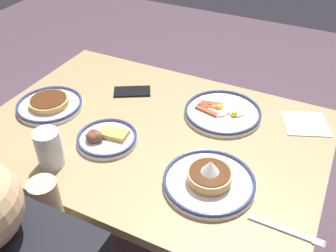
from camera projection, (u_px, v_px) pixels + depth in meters
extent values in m
cube|color=#957C52|center=(152.00, 134.00, 1.33)|extent=(1.16, 0.81, 0.03)
cylinder|color=olive|center=(291.00, 193.00, 1.60)|extent=(0.07, 0.07, 0.71)
cylinder|color=olive|center=(99.00, 131.00, 1.94)|extent=(0.07, 0.07, 0.71)
cylinder|color=olive|center=(10.00, 217.00, 1.50)|extent=(0.07, 0.07, 0.71)
cylinder|color=silver|center=(223.00, 113.00, 1.38)|extent=(0.28, 0.28, 0.01)
torus|color=navy|center=(223.00, 111.00, 1.38)|extent=(0.28, 0.28, 0.01)
cylinder|color=white|center=(236.00, 112.00, 1.37)|extent=(0.06, 0.06, 0.01)
sphere|color=yellow|center=(234.00, 114.00, 1.35)|extent=(0.02, 0.02, 0.02)
cylinder|color=white|center=(218.00, 111.00, 1.38)|extent=(0.07, 0.07, 0.01)
sphere|color=yellow|center=(219.00, 107.00, 1.38)|extent=(0.03, 0.03, 0.03)
cube|color=#993E1D|center=(212.00, 104.00, 1.41)|extent=(0.08, 0.04, 0.01)
cube|color=#9A3420|center=(209.00, 107.00, 1.39)|extent=(0.08, 0.02, 0.01)
cube|color=#AA4329|center=(207.00, 111.00, 1.38)|extent=(0.09, 0.04, 0.01)
cylinder|color=white|center=(50.00, 106.00, 1.42)|extent=(0.24, 0.24, 0.01)
torus|color=navy|center=(49.00, 104.00, 1.41)|extent=(0.24, 0.24, 0.01)
cylinder|color=tan|center=(49.00, 103.00, 1.41)|extent=(0.14, 0.14, 0.01)
cylinder|color=tan|center=(49.00, 101.00, 1.40)|extent=(0.15, 0.15, 0.01)
cylinder|color=#4C2814|center=(48.00, 99.00, 1.40)|extent=(0.13, 0.13, 0.00)
cylinder|color=silver|center=(107.00, 140.00, 1.26)|extent=(0.20, 0.20, 0.01)
torus|color=navy|center=(107.00, 137.00, 1.26)|extent=(0.20, 0.20, 0.01)
cube|color=gold|center=(114.00, 134.00, 1.26)|extent=(0.10, 0.07, 0.02)
ellipsoid|color=brown|center=(90.00, 137.00, 1.24)|extent=(0.04, 0.03, 0.03)
ellipsoid|color=brown|center=(94.00, 138.00, 1.24)|extent=(0.03, 0.03, 0.03)
ellipsoid|color=brown|center=(92.00, 137.00, 1.23)|extent=(0.05, 0.03, 0.03)
ellipsoid|color=brown|center=(96.00, 136.00, 1.24)|extent=(0.05, 0.04, 0.04)
ellipsoid|color=brown|center=(95.00, 135.00, 1.24)|extent=(0.05, 0.04, 0.04)
cylinder|color=white|center=(209.00, 183.00, 1.11)|extent=(0.27, 0.27, 0.01)
torus|color=navy|center=(209.00, 180.00, 1.10)|extent=(0.27, 0.27, 0.01)
cylinder|color=gold|center=(209.00, 180.00, 1.10)|extent=(0.12, 0.12, 0.01)
cylinder|color=tan|center=(209.00, 177.00, 1.09)|extent=(0.13, 0.13, 0.01)
cylinder|color=tan|center=(210.00, 174.00, 1.08)|extent=(0.13, 0.13, 0.01)
cylinder|color=#4C2814|center=(210.00, 172.00, 1.08)|extent=(0.12, 0.12, 0.00)
cone|color=white|center=(210.00, 167.00, 1.07)|extent=(0.05, 0.05, 0.04)
cylinder|color=silver|center=(49.00, 149.00, 1.15)|extent=(0.08, 0.08, 0.12)
cylinder|color=black|center=(50.00, 153.00, 1.16)|extent=(0.07, 0.07, 0.08)
cube|color=black|center=(132.00, 91.00, 1.51)|extent=(0.16, 0.13, 0.01)
cube|color=white|center=(306.00, 124.00, 1.34)|extent=(0.19, 0.19, 0.00)
cube|color=silver|center=(284.00, 230.00, 0.98)|extent=(0.19, 0.02, 0.01)
cube|color=silver|center=(318.00, 245.00, 0.94)|extent=(0.03, 0.00, 0.00)
cube|color=silver|center=(319.00, 243.00, 0.95)|extent=(0.03, 0.00, 0.00)
cube|color=silver|center=(319.00, 242.00, 0.95)|extent=(0.03, 0.00, 0.00)
cube|color=silver|center=(320.00, 240.00, 0.96)|extent=(0.03, 0.00, 0.00)
cylinder|color=#D4AF82|center=(52.00, 220.00, 0.96)|extent=(0.07, 0.07, 0.26)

